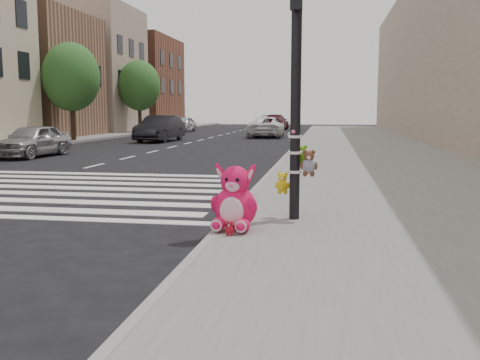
% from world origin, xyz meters
% --- Properties ---
extents(ground, '(120.00, 120.00, 0.00)m').
position_xyz_m(ground, '(0.00, 0.00, 0.00)').
color(ground, black).
rests_on(ground, ground).
extents(sidewalk_near, '(7.00, 80.00, 0.14)m').
position_xyz_m(sidewalk_near, '(5.00, 10.00, 0.07)').
color(sidewalk_near, slate).
rests_on(sidewalk_near, ground).
extents(sidewalk_far, '(6.00, 80.00, 0.14)m').
position_xyz_m(sidewalk_far, '(-13.50, 20.00, 0.07)').
color(sidewalk_far, slate).
rests_on(sidewalk_far, ground).
extents(curb_edge, '(0.12, 80.00, 0.15)m').
position_xyz_m(curb_edge, '(1.55, 10.00, 0.07)').
color(curb_edge, gray).
rests_on(curb_edge, ground).
extents(crosswalk, '(11.00, 6.00, 0.01)m').
position_xyz_m(crosswalk, '(-4.50, 5.20, 0.01)').
color(crosswalk, silver).
rests_on(crosswalk, ground).
extents(bld_far_c, '(6.00, 8.00, 8.00)m').
position_xyz_m(bld_far_c, '(-15.50, 26.00, 4.00)').
color(bld_far_c, '#996B51').
rests_on(bld_far_c, ground).
extents(bld_far_d, '(6.00, 8.00, 10.00)m').
position_xyz_m(bld_far_d, '(-15.50, 35.00, 5.00)').
color(bld_far_d, tan).
rests_on(bld_far_d, ground).
extents(bld_far_e, '(6.00, 10.00, 9.00)m').
position_xyz_m(bld_far_e, '(-15.50, 46.00, 4.50)').
color(bld_far_e, brown).
rests_on(bld_far_e, ground).
extents(signal_pole, '(0.68, 0.48, 4.00)m').
position_xyz_m(signal_pole, '(2.62, 1.81, 1.82)').
color(signal_pole, black).
rests_on(signal_pole, sidewalk_near).
extents(tree_far_b, '(3.20, 3.20, 5.44)m').
position_xyz_m(tree_far_b, '(-11.20, 22.00, 3.65)').
color(tree_far_b, '#382619').
rests_on(tree_far_b, sidewalk_far).
extents(tree_far_c, '(3.20, 3.20, 5.44)m').
position_xyz_m(tree_far_c, '(-11.20, 33.00, 3.65)').
color(tree_far_c, '#382619').
rests_on(tree_far_c, sidewalk_far).
extents(pink_bunny, '(0.69, 0.75, 0.97)m').
position_xyz_m(pink_bunny, '(1.80, 0.92, 0.54)').
color(pink_bunny, '#F6145A').
rests_on(pink_bunny, sidewalk_near).
extents(red_teddy, '(0.16, 0.12, 0.21)m').
position_xyz_m(red_teddy, '(1.80, 0.50, 0.24)').
color(red_teddy, '#AD1121').
rests_on(red_teddy, sidewalk_near).
extents(car_silver_far, '(1.70, 3.85, 1.29)m').
position_xyz_m(car_silver_far, '(-8.32, 12.80, 0.64)').
color(car_silver_far, '#A5A5A9').
rests_on(car_silver_far, ground).
extents(car_dark_far, '(1.84, 4.65, 1.50)m').
position_xyz_m(car_dark_far, '(-6.50, 23.34, 0.75)').
color(car_dark_far, black).
rests_on(car_dark_far, ground).
extents(car_white_near, '(2.42, 4.95, 1.35)m').
position_xyz_m(car_white_near, '(-0.96, 29.17, 0.68)').
color(car_white_near, white).
rests_on(car_white_near, ground).
extents(car_maroon_near, '(2.17, 4.89, 1.40)m').
position_xyz_m(car_maroon_near, '(-1.55, 41.64, 0.70)').
color(car_maroon_near, '#541821').
rests_on(car_maroon_near, ground).
extents(car_silver_deep, '(1.60, 3.78, 1.28)m').
position_xyz_m(car_silver_deep, '(-8.77, 36.66, 0.64)').
color(car_silver_deep, silver).
rests_on(car_silver_deep, ground).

